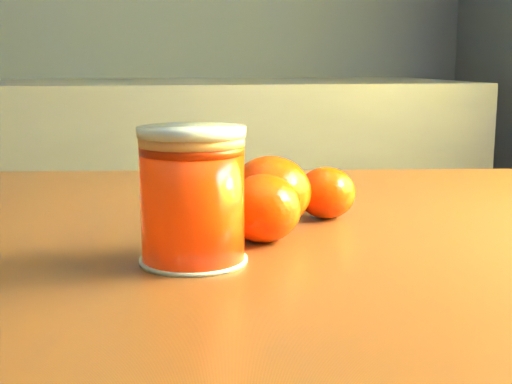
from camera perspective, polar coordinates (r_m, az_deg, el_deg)
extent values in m
cube|color=brown|center=(0.61, -1.01, -5.65)|extent=(1.17, 0.90, 0.04)
cylinder|color=#FF3005|center=(0.53, -5.09, -1.01)|extent=(0.08, 0.08, 0.09)
cylinder|color=#E69C5E|center=(0.52, -5.17, 4.09)|extent=(0.08, 0.08, 0.01)
cylinder|color=silver|center=(0.52, -5.18, 4.75)|extent=(0.08, 0.08, 0.00)
ellipsoid|color=#E53904|center=(0.64, 1.16, 0.01)|extent=(0.09, 0.09, 0.06)
ellipsoid|color=#E53904|center=(0.68, 5.65, -0.06)|extent=(0.06, 0.06, 0.05)
ellipsoid|color=#E53904|center=(0.59, 0.56, -1.31)|extent=(0.07, 0.07, 0.06)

